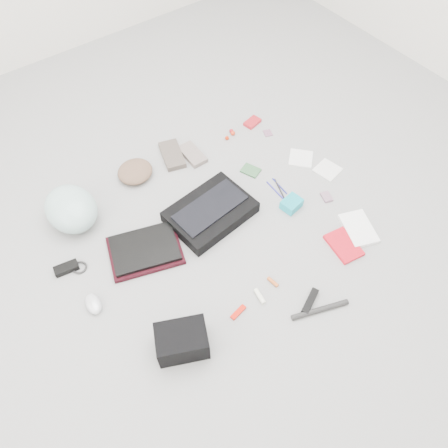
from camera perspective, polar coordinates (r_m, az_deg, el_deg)
ground_plane at (r=2.30m, az=0.00°, el=-0.72°), size 4.00×4.00×0.00m
messenger_bag at (r=2.32m, az=-1.78°, el=1.57°), size 0.46×0.35×0.07m
bag_flap at (r=2.29m, az=-1.81°, el=2.20°), size 0.40×0.22×0.01m
laptop_sleeve at (r=2.25m, az=-10.25°, el=-3.45°), size 0.42×0.37×0.02m
laptop at (r=2.23m, az=-10.34°, el=-3.13°), size 0.38×0.33×0.02m
bike_helmet at (r=2.40m, az=-19.34°, el=1.88°), size 0.27×0.33×0.19m
beanie at (r=2.56m, az=-11.54°, el=6.73°), size 0.26×0.25×0.07m
mitten_left at (r=2.64m, az=-6.78°, el=8.95°), size 0.17×0.25×0.03m
mitten_right at (r=2.64m, az=-4.15°, el=9.06°), size 0.10×0.19×0.03m
power_brick at (r=2.29m, az=-19.89°, el=-5.45°), size 0.12×0.07×0.03m
cable_coil at (r=2.29m, az=-18.35°, el=-5.43°), size 0.10×0.10×0.01m
mouse at (r=2.15m, az=-16.69°, el=-9.96°), size 0.08×0.12×0.04m
camera_bag at (r=1.95m, az=-5.51°, el=-14.97°), size 0.26×0.23×0.14m
multitool at (r=2.06m, az=1.86°, el=-11.45°), size 0.09×0.04×0.01m
toiletry_tube_white at (r=2.10m, az=4.68°, el=-9.38°), size 0.04×0.08×0.02m
toiletry_tube_orange at (r=2.14m, az=6.40°, el=-7.52°), size 0.03×0.07×0.02m
u_lock at (r=2.12m, az=11.17°, el=-9.89°), size 0.14×0.09×0.03m
bike_pump at (r=2.11m, az=12.42°, el=-10.87°), size 0.27×0.12×0.03m
book_red at (r=2.32m, az=15.36°, el=-2.70°), size 0.15×0.21×0.02m
book_white at (r=2.40m, az=17.14°, el=-0.57°), size 0.21×0.25×0.02m
notepad at (r=2.56m, az=3.50°, el=6.99°), size 0.11×0.12×0.01m
pen_blue at (r=2.48m, az=6.66°, el=4.42°), size 0.02×0.15×0.01m
pen_black at (r=2.49m, az=7.26°, el=4.60°), size 0.06×0.14×0.01m
pen_navy at (r=2.50m, az=7.28°, el=4.95°), size 0.02×0.13×0.01m
accordion_wallet at (r=2.40m, az=8.81°, el=2.62°), size 0.12×0.10×0.05m
card_deck at (r=2.49m, az=13.24°, el=3.47°), size 0.07×0.08×0.01m
napkin_top at (r=2.67m, az=10.00°, el=8.47°), size 0.19×0.19×0.01m
napkin_bottom at (r=2.63m, az=13.38°, el=6.90°), size 0.15×0.15×0.01m
lollipop_a at (r=2.74m, az=0.40°, el=11.17°), size 0.03×0.03×0.02m
lollipop_b at (r=2.77m, az=1.16°, el=11.78°), size 0.04×0.04×0.03m
lollipop_c at (r=2.78m, az=0.96°, el=12.06°), size 0.03×0.03×0.03m
altoids_tin at (r=2.85m, az=3.73°, el=13.11°), size 0.12×0.09×0.02m
stamp_sheet at (r=2.80m, az=5.74°, el=11.75°), size 0.07×0.07×0.00m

